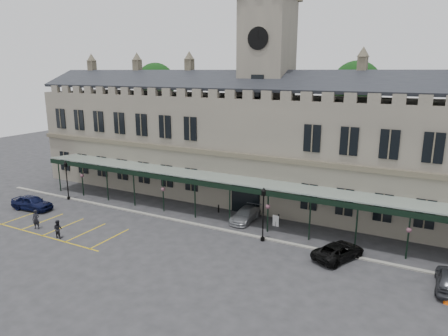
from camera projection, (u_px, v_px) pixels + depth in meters
The scene contains 19 objects.
ground at pixel (190, 253), 33.34m from camera, with size 140.00×140.00×0.00m, color #2D2D30.
station_building at pixel (265, 146), 45.46m from camera, with size 60.00×10.36×17.30m.
clock_tower at pixel (266, 86), 43.95m from camera, with size 5.60×5.60×24.80m.
canopy at pixel (231, 200), 39.17m from camera, with size 50.00×4.10×4.30m.
kerb at pixel (222, 229), 38.05m from camera, with size 60.00×0.40×0.12m, color gray.
parking_markings at pixel (59, 229), 38.41m from camera, with size 16.00×6.00×0.01m, color gold, non-canonical shape.
tree_behind_left at pixel (156, 84), 61.74m from camera, with size 6.00×6.00×16.00m.
tree_behind_mid at pixel (356, 88), 48.12m from camera, with size 6.00×6.00×16.00m.
lamp_post_left at pixel (67, 177), 46.52m from camera, with size 0.44×0.44×4.65m.
lamp_post_mid at pixel (263, 209), 34.98m from camera, with size 0.47×0.47×4.99m.
traffic_cone at pixel (448, 298), 25.99m from camera, with size 0.49×0.49×0.78m.
sign_board at pixel (276, 221), 38.89m from camera, with size 0.66×0.11×1.12m.
bollard_left at pixel (219, 209), 42.71m from camera, with size 0.15×0.15×0.85m, color black.
bollard_right at pixel (279, 219), 39.81m from camera, with size 0.15×0.15×0.87m, color black.
car_left_a at pixel (32, 203), 43.45m from camera, with size 1.91×4.74×1.61m, color black.
car_taxi at pixel (245, 215), 40.24m from camera, with size 1.87×4.59×1.33m, color #9EA0A5.
car_van at pixel (338, 251), 32.14m from camera, with size 2.20×4.76×1.32m, color black.
person_a at pixel (36, 219), 38.17m from camera, with size 0.69×0.45×1.89m, color black.
person_b at pixel (58, 229), 36.16m from camera, with size 0.82×0.64×1.69m, color black.
Camera 1 is at (16.83, -25.82, 14.82)m, focal length 32.00 mm.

